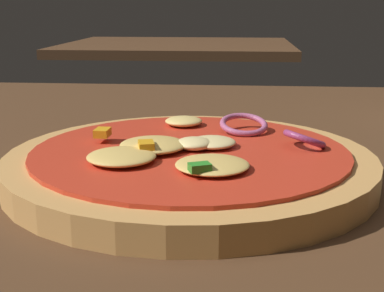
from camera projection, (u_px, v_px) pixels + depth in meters
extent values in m
cube|color=#4C301C|center=(162.00, 194.00, 0.42)|extent=(1.32, 0.97, 0.03)
cylinder|color=tan|center=(190.00, 166.00, 0.41)|extent=(0.28, 0.28, 0.02)
cylinder|color=red|center=(190.00, 152.00, 0.41)|extent=(0.24, 0.24, 0.00)
ellipsoid|color=#F4DB8E|center=(212.00, 142.00, 0.42)|extent=(0.04, 0.04, 0.01)
ellipsoid|color=#EFCC72|center=(184.00, 121.00, 0.49)|extent=(0.03, 0.03, 0.01)
ellipsoid|color=#E5BC60|center=(121.00, 156.00, 0.38)|extent=(0.05, 0.05, 0.01)
ellipsoid|color=#E5BC60|center=(212.00, 165.00, 0.36)|extent=(0.05, 0.05, 0.01)
ellipsoid|color=#F4DB8E|center=(194.00, 144.00, 0.41)|extent=(0.03, 0.03, 0.01)
ellipsoid|color=#E5BC60|center=(153.00, 145.00, 0.41)|extent=(0.05, 0.05, 0.01)
torus|color=#B25984|center=(244.00, 124.00, 0.46)|extent=(0.05, 0.05, 0.01)
torus|color=#93386B|center=(304.00, 139.00, 0.41)|extent=(0.05, 0.05, 0.02)
cube|color=#2D8C28|center=(200.00, 168.00, 0.34)|extent=(0.02, 0.01, 0.01)
cube|color=orange|center=(102.00, 133.00, 0.43)|extent=(0.01, 0.02, 0.01)
cube|color=orange|center=(146.00, 146.00, 0.39)|extent=(0.01, 0.02, 0.01)
cube|color=#4C301C|center=(179.00, 47.00, 1.82)|extent=(0.75, 0.62, 0.03)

